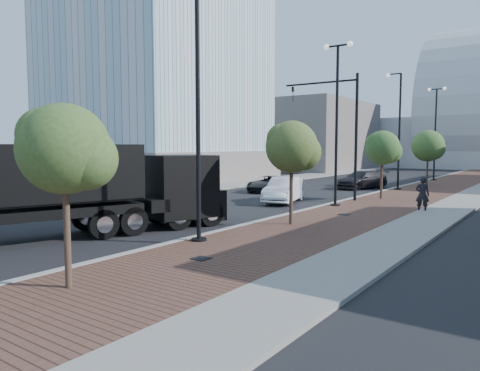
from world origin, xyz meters
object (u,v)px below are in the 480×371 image
Objects in this scene: dump_truck at (105,196)px; dark_car_mid at (268,184)px; white_sedan at (284,190)px; pedestrian at (422,195)px.

dark_car_mid is at bearing 119.86° from dump_truck.
dump_truck reaches higher than dark_car_mid.
dark_car_mid is at bearing 115.08° from white_sedan.
white_sedan is 6.77m from dark_car_mid.
pedestrian is at bearing 74.98° from dump_truck.
dark_car_mid is (-3.61, 18.15, -0.91)m from dump_truck.
dark_car_mid is at bearing -28.34° from pedestrian.
dark_car_mid is (-4.41, 5.13, -0.17)m from white_sedan.
dump_truck is at bearing -84.58° from dark_car_mid.
pedestrian reaches higher than white_sedan.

